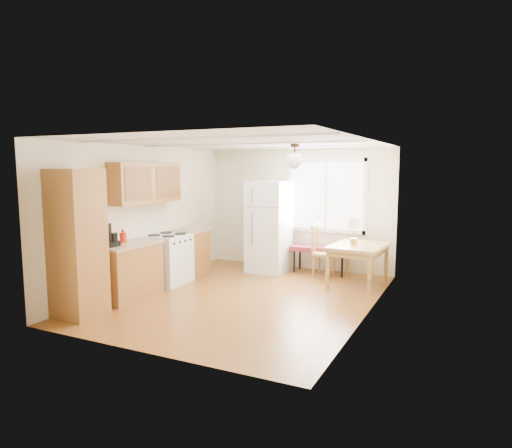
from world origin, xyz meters
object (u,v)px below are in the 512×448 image
Objects in this scene: bench at (320,250)px; chair at (319,247)px; refrigerator at (269,227)px; dining_table at (358,250)px.

chair is (0.07, -0.28, 0.10)m from bench.
refrigerator is 1.48× the size of dining_table.
chair is (1.07, 0.01, -0.34)m from refrigerator.
bench is at bearing 106.74° from chair.
chair is (-0.82, 0.30, -0.05)m from dining_table.
refrigerator is at bearing -176.73° from chair.
chair is at bearing 0.81° from refrigerator.
dining_table reaches higher than bench.
refrigerator is 1.53× the size of bench.
refrigerator reaches higher than dining_table.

